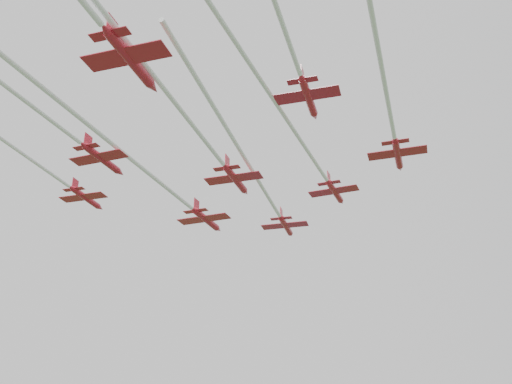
# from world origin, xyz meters

# --- Properties ---
(jet_lead) EXTENTS (12.96, 70.07, 2.86)m
(jet_lead) POSITION_xyz_m (1.23, 5.29, 55.94)
(jet_lead) COLOR red
(jet_row2_left) EXTENTS (19.12, 67.62, 2.94)m
(jet_row2_left) POSITION_xyz_m (-14.19, -6.93, 52.86)
(jet_row2_left) COLOR red
(jet_row2_right) EXTENTS (17.41, 56.90, 2.63)m
(jet_row2_right) POSITION_xyz_m (10.16, -6.22, 55.91)
(jet_row2_right) COLOR red
(jet_row3_left) EXTENTS (14.23, 67.09, 2.56)m
(jet_row3_left) POSITION_xyz_m (-33.48, -15.89, 55.01)
(jet_row3_left) COLOR red
(jet_row3_mid) EXTENTS (14.28, 62.58, 2.82)m
(jet_row3_mid) POSITION_xyz_m (-4.98, -18.93, 54.11)
(jet_row3_mid) COLOR red
(jet_row3_right) EXTENTS (12.03, 49.72, 2.56)m
(jet_row3_right) POSITION_xyz_m (21.00, -20.70, 53.73)
(jet_row3_right) COLOR red
(jet_row4_left) EXTENTS (18.03, 67.66, 2.54)m
(jet_row4_left) POSITION_xyz_m (-23.79, -35.47, 52.17)
(jet_row4_left) COLOR red
(jet_row4_right) EXTENTS (11.94, 58.05, 2.57)m
(jet_row4_right) POSITION_xyz_m (8.47, -37.37, 55.96)
(jet_row4_right) COLOR red
(jet_trail_solo) EXTENTS (11.40, 43.82, 2.95)m
(jet_trail_solo) POSITION_xyz_m (-9.86, -44.88, 53.28)
(jet_trail_solo) COLOR red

